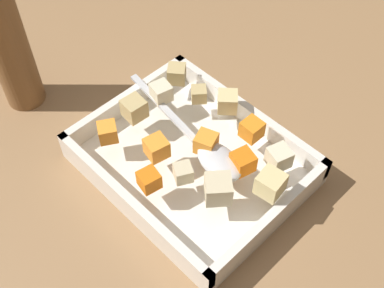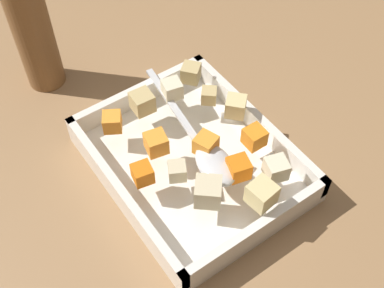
# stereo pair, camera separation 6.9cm
# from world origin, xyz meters

# --- Properties ---
(ground_plane) EXTENTS (4.00, 4.00, 0.00)m
(ground_plane) POSITION_xyz_m (0.00, 0.00, 0.00)
(ground_plane) COLOR #936D47
(baking_dish) EXTENTS (0.30, 0.24, 0.05)m
(baking_dish) POSITION_xyz_m (0.02, -0.01, 0.01)
(baking_dish) COLOR white
(baking_dish) RESTS_ON ground_plane
(carrot_chunk_back_center) EXTENTS (0.03, 0.03, 0.03)m
(carrot_chunk_back_center) POSITION_xyz_m (-0.01, -0.05, 0.06)
(carrot_chunk_back_center) COLOR orange
(carrot_chunk_back_center) RESTS_ON baking_dish
(carrot_chunk_corner_ne) EXTENTS (0.04, 0.04, 0.03)m
(carrot_chunk_corner_ne) POSITION_xyz_m (-0.08, -0.08, 0.06)
(carrot_chunk_corner_ne) COLOR orange
(carrot_chunk_corner_ne) RESTS_ON baking_dish
(carrot_chunk_under_handle) EXTENTS (0.03, 0.03, 0.03)m
(carrot_chunk_under_handle) POSITION_xyz_m (0.09, 0.01, 0.06)
(carrot_chunk_under_handle) COLOR orange
(carrot_chunk_under_handle) RESTS_ON baking_dish
(carrot_chunk_near_right) EXTENTS (0.04, 0.04, 0.03)m
(carrot_chunk_near_right) POSITION_xyz_m (0.03, -0.00, 0.06)
(carrot_chunk_near_right) COLOR orange
(carrot_chunk_near_right) RESTS_ON baking_dish
(carrot_chunk_far_right) EXTENTS (0.03, 0.03, 0.03)m
(carrot_chunk_far_right) POSITION_xyz_m (0.06, 0.06, 0.06)
(carrot_chunk_far_right) COLOR orange
(carrot_chunk_far_right) RESTS_ON baking_dish
(carrot_chunk_corner_nw) EXTENTS (0.03, 0.03, 0.03)m
(carrot_chunk_corner_nw) POSITION_xyz_m (0.02, -0.10, 0.06)
(carrot_chunk_corner_nw) COLOR orange
(carrot_chunk_corner_nw) RESTS_ON baking_dish
(potato_chunk_corner_sw) EXTENTS (0.03, 0.03, 0.03)m
(potato_chunk_corner_sw) POSITION_xyz_m (-0.08, 0.02, 0.06)
(potato_chunk_corner_sw) COLOR beige
(potato_chunk_corner_sw) RESTS_ON baking_dish
(potato_chunk_near_spoon) EXTENTS (0.03, 0.03, 0.02)m
(potato_chunk_near_spoon) POSITION_xyz_m (-0.04, 0.06, 0.06)
(potato_chunk_near_spoon) COLOR tan
(potato_chunk_near_spoon) RESTS_ON baking_dish
(potato_chunk_corner_se) EXTENTS (0.03, 0.03, 0.02)m
(potato_chunk_corner_se) POSITION_xyz_m (0.04, -0.06, 0.06)
(potato_chunk_corner_se) COLOR beige
(potato_chunk_corner_se) RESTS_ON baking_dish
(potato_chunk_front_center) EXTENTS (0.05, 0.05, 0.03)m
(potato_chunk_front_center) POSITION_xyz_m (0.10, -0.04, 0.07)
(potato_chunk_front_center) COLOR beige
(potato_chunk_front_center) RESTS_ON baking_dish
(potato_chunk_center) EXTENTS (0.03, 0.03, 0.03)m
(potato_chunk_center) POSITION_xyz_m (-0.09, -0.03, 0.06)
(potato_chunk_center) COLOR tan
(potato_chunk_center) RESTS_ON baking_dish
(potato_chunk_rim_edge) EXTENTS (0.04, 0.04, 0.03)m
(potato_chunk_rim_edge) POSITION_xyz_m (0.12, 0.05, 0.06)
(potato_chunk_rim_edge) COLOR beige
(potato_chunk_rim_edge) RESTS_ON baking_dish
(potato_chunk_near_left) EXTENTS (0.04, 0.04, 0.03)m
(potato_chunk_near_left) POSITION_xyz_m (-0.00, 0.08, 0.06)
(potato_chunk_near_left) COLOR #E0CC89
(potato_chunk_near_left) RESTS_ON baking_dish
(potato_chunk_heap_top) EXTENTS (0.04, 0.04, 0.03)m
(potato_chunk_heap_top) POSITION_xyz_m (-0.10, 0.06, 0.06)
(potato_chunk_heap_top) COLOR tan
(potato_chunk_heap_top) RESTS_ON baking_dish
(potato_chunk_heap_side) EXTENTS (0.04, 0.04, 0.03)m
(potato_chunk_heap_side) POSITION_xyz_m (0.14, 0.01, 0.07)
(potato_chunk_heap_side) COLOR #E0CC89
(potato_chunk_heap_side) RESTS_ON baking_dish
(serving_spoon) EXTENTS (0.25, 0.06, 0.02)m
(serving_spoon) POSITION_xyz_m (0.05, -0.01, 0.06)
(serving_spoon) COLOR silver
(serving_spoon) RESTS_ON baking_dish
(pepper_mill) EXTENTS (0.06, 0.06, 0.24)m
(pepper_mill) POSITION_xyz_m (-0.28, -0.11, 0.11)
(pepper_mill) COLOR brown
(pepper_mill) RESTS_ON ground_plane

